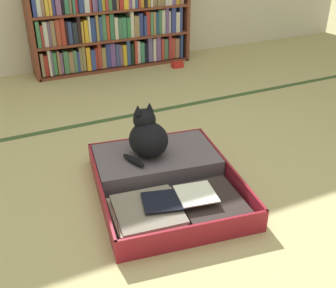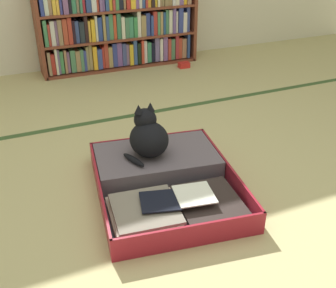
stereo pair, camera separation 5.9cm
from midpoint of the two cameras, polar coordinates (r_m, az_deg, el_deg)
ground_plane at (r=1.99m, az=0.96°, el=-9.65°), size 10.00×10.00×0.00m
tatami_border at (r=2.91m, az=-8.95°, el=3.33°), size 4.80×0.05×0.00m
bookshelf at (r=3.90m, az=-8.26°, el=16.07°), size 1.46×0.27×0.81m
open_suitcase at (r=2.15m, az=-1.50°, el=-4.82°), size 0.80×0.93×0.12m
black_cat at (r=2.18m, az=-3.74°, el=1.01°), size 0.26×0.25×0.28m
small_red_pouch at (r=3.94m, az=0.88°, el=10.94°), size 0.10×0.07×0.05m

